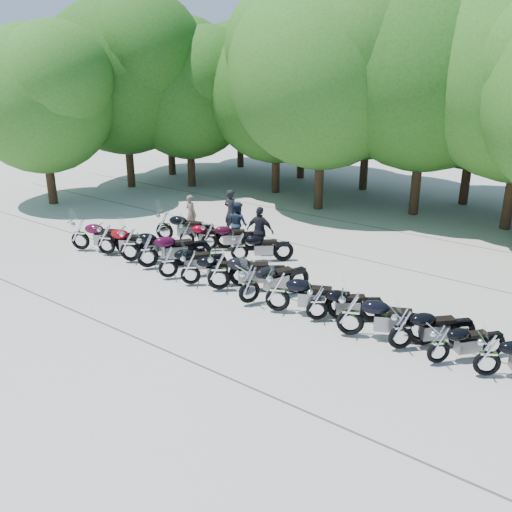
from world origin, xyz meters
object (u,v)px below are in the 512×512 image
Objects in this scene: motorcycle_12 at (439,343)px; rider_1 at (238,224)px; motorcycle_3 at (147,250)px; rider_2 at (260,231)px; motorcycle_10 at (351,313)px; motorcycle_14 at (164,225)px; motorcycle_5 at (190,268)px; rider_3 at (231,212)px; motorcycle_7 at (249,283)px; motorcycle_16 at (209,236)px; motorcycle_1 at (106,238)px; motorcycle_6 at (219,270)px; motorcycle_15 at (187,233)px; motorcycle_9 at (317,302)px; motorcycle_8 at (278,291)px; motorcycle_13 at (488,354)px; motorcycle_0 at (80,234)px; motorcycle_11 at (402,328)px; motorcycle_17 at (240,246)px; motorcycle_4 at (168,261)px; rider_0 at (191,214)px; motorcycle_2 at (130,244)px.

motorcycle_12 is 1.17× the size of rider_1.
motorcycle_3 is 4.16m from rider_2.
motorcycle_14 is (-9.67, 2.67, -0.00)m from motorcycle_10.
motorcycle_5 is (2.22, -0.20, -0.09)m from motorcycle_3.
rider_3 reaches higher than motorcycle_5.
motorcycle_16 is at bearing -13.71° from motorcycle_7.
motorcycle_7 is (6.84, -0.21, 0.02)m from motorcycle_1.
motorcycle_6 reaches higher than motorcycle_15.
motorcycle_9 is 1.17m from motorcycle_10.
motorcycle_5 is 0.90× the size of motorcycle_8.
rider_3 reaches higher than motorcycle_1.
motorcycle_3 is 1.03× the size of motorcycle_8.
motorcycle_9 is 4.54m from motorcycle_13.
motorcycle_0 is 1.13× the size of motorcycle_16.
motorcycle_16 is at bearing 26.33° from motorcycle_11.
motorcycle_9 is 1.13× the size of rider_3.
motorcycle_11 is at bearing 58.01° from motorcycle_13.
motorcycle_7 reaches higher than motorcycle_9.
motorcycle_10 is 2.32m from motorcycle_12.
motorcycle_9 is (6.76, 0.06, -0.11)m from motorcycle_3.
motorcycle_1 reaches higher than motorcycle_17.
motorcycle_14 reaches higher than motorcycle_17.
motorcycle_1 is 12.48m from motorcycle_12.
motorcycle_17 is at bearing 27.90° from motorcycle_8.
motorcycle_8 is 7.80m from motorcycle_14.
motorcycle_7 is at bearing -141.00° from motorcycle_4.
motorcycle_6 is 2.36m from motorcycle_8.
motorcycle_15 is at bearing -18.28° from motorcycle_4.
motorcycle_2 is at bearing 111.27° from rider_0.
motorcycle_4 is (1.23, -0.22, -0.08)m from motorcycle_3.
rider_2 reaches higher than motorcycle_17.
motorcycle_8 is (5.57, -0.14, -0.02)m from motorcycle_3.
motorcycle_7 is 5.83m from motorcycle_15.
rider_0 is at bearing -12.58° from motorcycle_7.
rider_1 is at bearing -172.73° from rider_0.
motorcycle_0 is 4.87m from motorcycle_16.
rider_3 is at bearing -34.71° from motorcycle_4.
motorcycle_6 is at bearing 52.45° from motorcycle_9.
motorcycle_12 is (3.47, -0.22, -0.03)m from motorcycle_9.
motorcycle_14 is at bearing -36.53° from motorcycle_1.
rider_2 is at bearing 14.36° from motorcycle_12.
motorcycle_3 is 1.13× the size of motorcycle_4.
rider_2 is at bearing -48.71° from motorcycle_17.
motorcycle_10 reaches higher than motorcycle_8.
motorcycle_6 reaches higher than motorcycle_13.
motorcycle_0 is at bearing 39.35° from motorcycle_12.
motorcycle_1 is 2.26m from motorcycle_3.
motorcycle_3 is at bearing 128.45° from motorcycle_16.
rider_0 is at bearing 6.48° from motorcycle_15.
motorcycle_9 is at bearing -155.04° from motorcycle_16.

